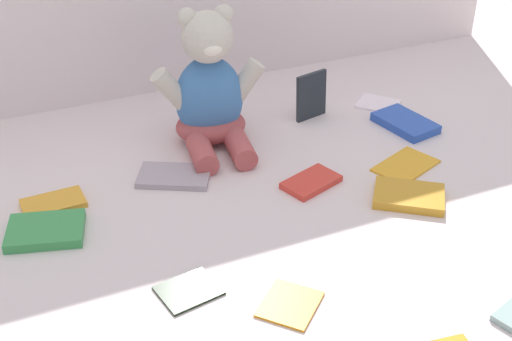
# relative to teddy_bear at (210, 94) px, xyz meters

# --- Properties ---
(ground_plane) EXTENTS (3.20, 3.20, 0.00)m
(ground_plane) POSITION_rel_teddy_bear_xyz_m (-0.04, -0.20, -0.11)
(ground_plane) COLOR silver
(teddy_bear) EXTENTS (0.24, 0.23, 0.29)m
(teddy_bear) POSITION_rel_teddy_bear_xyz_m (0.00, 0.00, 0.00)
(teddy_bear) COLOR #3F72B2
(teddy_bear) RESTS_ON ground_plane
(book_case_0) EXTENTS (0.08, 0.03, 0.11)m
(book_case_0) POSITION_rel_teddy_bear_xyz_m (0.24, 0.01, -0.05)
(book_case_0) COLOR #24282F
(book_case_0) RESTS_ON ground_plane
(book_case_1) EXTENTS (0.16, 0.15, 0.02)m
(book_case_1) POSITION_rel_teddy_bear_xyz_m (0.26, -0.36, -0.10)
(book_case_1) COLOR orange
(book_case_1) RESTS_ON ground_plane
(book_case_2) EXTENTS (0.10, 0.09, 0.01)m
(book_case_2) POSITION_rel_teddy_bear_xyz_m (-0.20, -0.44, -0.10)
(book_case_2) COLOR black
(book_case_2) RESTS_ON ground_plane
(book_case_3) EXTENTS (0.16, 0.14, 0.01)m
(book_case_3) POSITION_rel_teddy_bear_xyz_m (-0.12, -0.12, -0.10)
(book_case_3) COLOR #A4939E
(book_case_3) RESTS_ON ground_plane
(book_case_4) EXTENTS (0.11, 0.15, 0.02)m
(book_case_4) POSITION_rel_teddy_bear_xyz_m (0.41, -0.11, -0.10)
(book_case_4) COLOR #264DB4
(book_case_4) RESTS_ON ground_plane
(book_case_5) EXTENTS (0.11, 0.07, 0.01)m
(book_case_5) POSITION_rel_teddy_bear_xyz_m (-0.35, -0.11, -0.10)
(book_case_5) COLOR gold
(book_case_5) RESTS_ON ground_plane
(book_case_6) EXTENTS (0.12, 0.12, 0.01)m
(book_case_6) POSITION_rel_teddy_bear_xyz_m (0.42, 0.00, -0.10)
(book_case_6) COLOR white
(book_case_6) RESTS_ON ground_plane
(book_case_9) EXTENTS (0.12, 0.12, 0.01)m
(book_case_9) POSITION_rel_teddy_bear_xyz_m (-0.07, -0.53, -0.10)
(book_case_9) COLOR orange
(book_case_9) RESTS_ON ground_plane
(book_case_10) EXTENTS (0.15, 0.12, 0.01)m
(book_case_10) POSITION_rel_teddy_bear_xyz_m (0.32, -0.26, -0.10)
(book_case_10) COLOR orange
(book_case_10) RESTS_ON ground_plane
(book_case_11) EXTENTS (0.13, 0.10, 0.01)m
(book_case_11) POSITION_rel_teddy_bear_xyz_m (0.11, -0.24, -0.10)
(book_case_11) COLOR red
(book_case_11) RESTS_ON ground_plane
(book_case_12) EXTENTS (0.15, 0.13, 0.02)m
(book_case_12) POSITION_rel_teddy_bear_xyz_m (-0.38, -0.20, -0.10)
(book_case_12) COLOR #38904A
(book_case_12) RESTS_ON ground_plane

